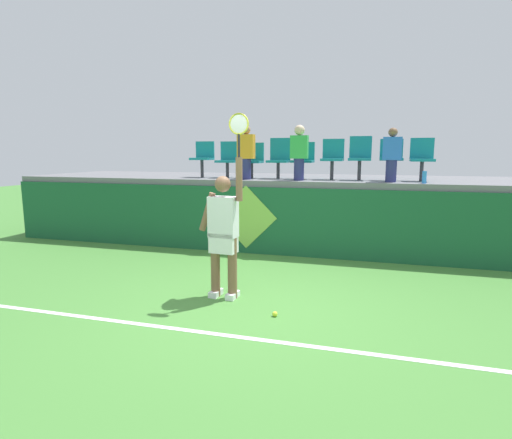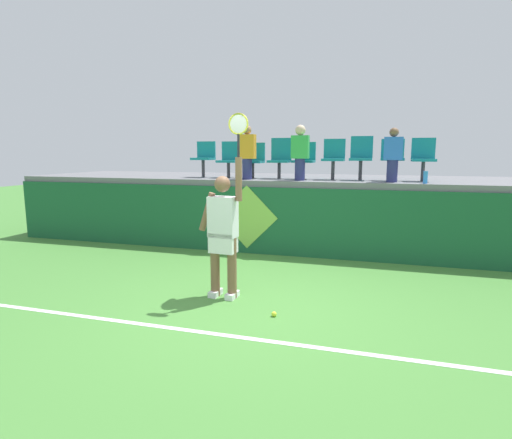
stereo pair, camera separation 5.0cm
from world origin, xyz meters
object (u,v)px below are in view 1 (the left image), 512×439
(tennis_ball, at_px, (275,314))
(stadium_chair_3, at_px, (279,157))
(water_bottle, at_px, (424,177))
(stadium_chair_5, at_px, (333,156))
(stadium_chair_4, at_px, (303,158))
(stadium_chair_1, at_px, (228,158))
(tennis_player, at_px, (224,230))
(stadium_chair_6, at_px, (360,155))
(stadium_chair_8, at_px, (422,157))
(stadium_chair_2, at_px, (253,159))
(spectator_2, at_px, (392,154))
(stadium_chair_0, at_px, (203,156))
(stadium_chair_7, at_px, (391,156))
(spectator_0, at_px, (246,152))
(spectator_1, at_px, (299,151))

(tennis_ball, bearing_deg, stadium_chair_3, 102.64)
(water_bottle, xyz_separation_m, stadium_chair_5, (-1.71, 0.69, 0.36))
(stadium_chair_3, height_order, stadium_chair_4, stadium_chair_3)
(stadium_chair_1, bearing_deg, tennis_player, -71.14)
(stadium_chair_6, height_order, stadium_chair_8, stadium_chair_6)
(stadium_chair_2, relative_size, spectator_2, 0.76)
(tennis_player, distance_m, stadium_chair_5, 3.75)
(tennis_player, height_order, spectator_2, tennis_player)
(stadium_chair_0, distance_m, stadium_chair_8, 4.59)
(stadium_chair_5, bearing_deg, stadium_chair_2, -179.99)
(tennis_ball, relative_size, stadium_chair_8, 0.08)
(stadium_chair_7, relative_size, stadium_chair_8, 0.98)
(stadium_chair_7, bearing_deg, tennis_ball, -109.39)
(stadium_chair_1, height_order, spectator_0, spectator_0)
(tennis_player, distance_m, stadium_chair_1, 3.77)
(stadium_chair_4, bearing_deg, spectator_0, -157.44)
(tennis_ball, xyz_separation_m, stadium_chair_4, (-0.37, 3.94, 1.86))
(stadium_chair_1, relative_size, stadium_chair_6, 0.90)
(stadium_chair_8, bearing_deg, water_bottle, -90.28)
(stadium_chair_0, relative_size, spectator_1, 0.73)
(stadium_chair_4, bearing_deg, water_bottle, -16.42)
(spectator_0, bearing_deg, spectator_1, -0.29)
(tennis_player, xyz_separation_m, spectator_2, (2.24, 3.01, 1.02))
(stadium_chair_1, xyz_separation_m, stadium_chair_3, (1.14, 0.01, 0.03))
(stadium_chair_3, bearing_deg, stadium_chair_1, -179.70)
(tennis_player, relative_size, stadium_chair_3, 2.93)
(stadium_chair_8, bearing_deg, spectator_2, -141.89)
(stadium_chair_2, bearing_deg, spectator_1, -22.89)
(stadium_chair_5, xyz_separation_m, spectator_2, (1.14, -0.45, 0.05))
(water_bottle, bearing_deg, stadium_chair_7, 129.73)
(tennis_ball, xyz_separation_m, stadium_chair_6, (0.79, 3.95, 1.92))
(spectator_0, bearing_deg, stadium_chair_8, 7.67)
(stadium_chair_8, height_order, spectator_0, spectator_0)
(stadium_chair_3, bearing_deg, stadium_chair_2, -179.17)
(stadium_chair_1, distance_m, stadium_chair_6, 2.82)
(stadium_chair_1, xyz_separation_m, spectator_2, (3.42, -0.45, 0.08))
(stadium_chair_3, bearing_deg, spectator_1, -42.51)
(tennis_player, xyz_separation_m, spectator_0, (-0.62, 2.99, 1.07))
(spectator_1, bearing_deg, tennis_player, -99.20)
(stadium_chair_0, xyz_separation_m, spectator_0, (1.16, -0.46, 0.11))
(stadium_chair_0, relative_size, stadium_chair_5, 0.96)
(stadium_chair_8, bearing_deg, stadium_chair_4, -179.94)
(stadium_chair_3, xyz_separation_m, spectator_0, (-0.59, -0.47, 0.11))
(tennis_player, bearing_deg, tennis_ball, -30.05)
(stadium_chair_4, bearing_deg, stadium_chair_2, 179.91)
(water_bottle, relative_size, stadium_chair_7, 0.27)
(tennis_player, bearing_deg, stadium_chair_7, 57.02)
(stadium_chair_3, height_order, spectator_0, spectator_0)
(tennis_player, distance_m, stadium_chair_4, 3.61)
(stadium_chair_0, distance_m, spectator_1, 2.32)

